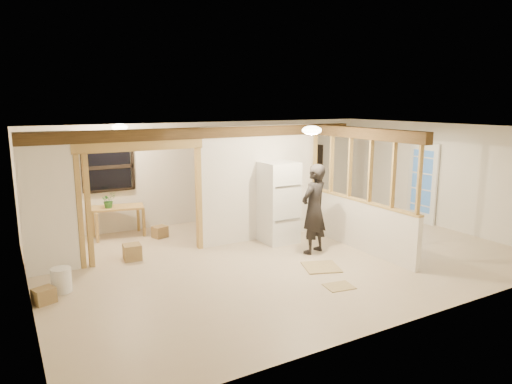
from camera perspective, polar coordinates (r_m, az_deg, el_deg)
floor at (r=9.17m, az=3.22°, el=-7.86°), size 9.00×6.50×0.01m
ceiling at (r=8.69m, az=3.40°, el=7.97°), size 9.00×6.50×0.01m
wall_back at (r=11.66m, az=-5.39°, el=2.57°), size 9.00×0.01×2.50m
wall_front at (r=6.44m, az=19.26°, el=-5.07°), size 9.00×0.01×2.50m
wall_left at (r=7.48m, az=-27.10°, el=-3.47°), size 0.01×6.50×2.50m
wall_right at (r=11.87m, az=21.88°, el=1.97°), size 0.01×6.50×2.50m
partition_left_stub at (r=8.68m, az=-24.55°, el=-1.37°), size 0.90×0.12×2.50m
partition_center at (r=9.95m, az=0.53°, el=1.14°), size 2.80×0.12×2.50m
doorway_frame at (r=8.99m, az=-13.97°, el=-1.26°), size 2.46×0.14×2.20m
header_beam_back at (r=9.28m, az=-5.94°, el=7.38°), size 7.00×0.18×0.22m
header_beam_right at (r=9.36m, az=13.07°, el=7.19°), size 0.18×3.30×0.22m
pony_wall at (r=9.66m, az=12.58°, el=-3.99°), size 0.12×3.20×1.00m
stud_partition at (r=9.43m, az=12.87°, el=2.83°), size 0.14×3.20×1.32m
window_back at (r=10.75m, az=-17.99°, el=2.96°), size 1.12×0.10×1.10m
french_door at (r=12.10m, az=20.09°, el=1.05°), size 0.12×0.86×2.00m
ceiling_dome_main at (r=8.45m, az=6.99°, el=7.68°), size 0.36×0.36×0.16m
ceiling_dome_util at (r=9.84m, az=-16.68°, el=7.78°), size 0.32×0.32×0.14m
hanging_bulb at (r=9.32m, az=-12.58°, el=5.96°), size 0.07×0.07×0.07m
refrigerator at (r=9.80m, az=2.84°, el=-1.29°), size 0.72×0.70×1.74m
woman at (r=9.12m, az=7.25°, el=-2.11°), size 0.76×0.61×1.80m
work_table at (r=10.71m, az=-16.81°, el=-3.56°), size 1.20×0.77×0.70m
potted_plant at (r=10.51m, az=-17.96°, el=-0.98°), size 0.39×0.37×0.34m
shop_vac at (r=9.55m, az=-25.37°, el=-6.30°), size 0.50×0.50×0.58m
bookshelf at (r=12.90m, az=6.30°, el=1.83°), size 0.91×0.30×1.81m
bucket at (r=8.02m, az=-23.15°, el=-10.08°), size 0.35×0.35×0.40m
box_util_a at (r=10.48m, az=-11.92°, el=-4.88°), size 0.36×0.34×0.26m
box_util_b at (r=9.16m, az=-15.21°, el=-7.25°), size 0.35×0.35×0.30m
box_front at (r=7.73m, az=-24.97°, el=-11.67°), size 0.36×0.33×0.24m
floor_panel_near at (r=8.55m, az=8.15°, el=-9.27°), size 0.80×0.80×0.02m
floor_panel_far at (r=7.77m, az=10.34°, el=-11.52°), size 0.51×0.43×0.01m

